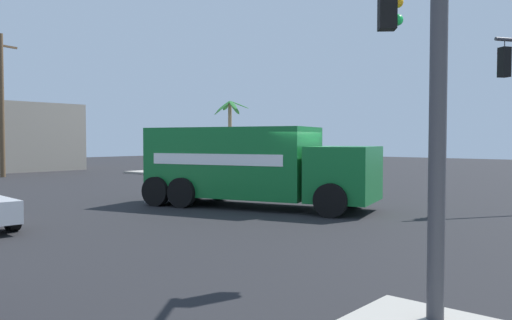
# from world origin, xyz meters

# --- Properties ---
(ground_plane) EXTENTS (100.00, 100.00, 0.00)m
(ground_plane) POSITION_xyz_m (0.00, 0.00, 0.00)
(ground_plane) COLOR black
(sidewalk_corner_far) EXTENTS (12.44, 12.44, 0.14)m
(sidewalk_corner_far) POSITION_xyz_m (13.15, 13.15, 0.07)
(sidewalk_corner_far) COLOR #9E998E
(sidewalk_corner_far) RESTS_ON ground
(delivery_truck) EXTENTS (4.59, 8.07, 2.67)m
(delivery_truck) POSITION_xyz_m (-0.39, 1.31, 1.41)
(delivery_truck) COLOR #146B2D
(delivery_truck) RESTS_ON ground
(traffic_light_primary) EXTENTS (2.93, 2.29, 5.51)m
(traffic_light_primary) POSITION_xyz_m (-6.50, -7.10, 3.74)
(traffic_light_primary) COLOR #38383D
(traffic_light_primary) RESTS_ON sidewalk_corner_near
(palm_tree_far) EXTENTS (2.53, 2.69, 4.92)m
(palm_tree_far) POSITION_xyz_m (13.14, 15.37, 3.48)
(palm_tree_far) COLOR #7A6647
(palm_tree_far) RESTS_ON sidewalk_corner_far
(utility_pole) EXTENTS (2.18, 0.58, 8.62)m
(utility_pole) POSITION_xyz_m (0.02, 21.79, 4.45)
(utility_pole) COLOR brown
(utility_pole) RESTS_ON ground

